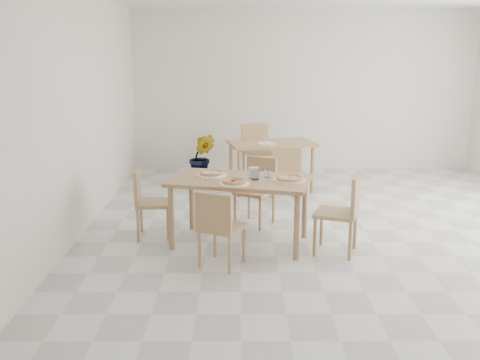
{
  "coord_description": "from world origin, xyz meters",
  "views": [
    {
      "loc": [
        -1.14,
        -6.46,
        2.17
      ],
      "look_at": [
        -1.13,
        -0.47,
        0.74
      ],
      "focal_mm": 42.0,
      "sensor_mm": 36.0,
      "label": 1
    }
  ],
  "objects_px": {
    "tumbler_a": "(255,175)",
    "napkin_holder": "(254,173)",
    "chair_south": "(218,224)",
    "pizza_pepperoni": "(234,181)",
    "chair_west": "(147,198)",
    "chair_back_n": "(257,148)",
    "chair_north": "(258,186)",
    "plate_margherita": "(289,180)",
    "plate_pepperoni": "(234,183)",
    "potted_plant": "(202,157)",
    "pizza_mushroom": "(211,173)",
    "tumbler_b": "(267,173)",
    "plate_mushroom": "(211,175)",
    "main_table": "(240,186)",
    "chair_back_s": "(285,170)",
    "plate_empty": "(266,143)",
    "chair_east": "(344,208)",
    "pizza_margherita": "(289,178)",
    "second_table": "(271,149)"
  },
  "relations": [
    {
      "from": "tumbler_a",
      "to": "napkin_holder",
      "type": "relative_size",
      "value": 0.81
    },
    {
      "from": "plate_margherita",
      "to": "chair_back_s",
      "type": "relative_size",
      "value": 0.43
    },
    {
      "from": "chair_south",
      "to": "chair_back_n",
      "type": "bearing_deg",
      "value": -72.15
    },
    {
      "from": "chair_west",
      "to": "napkin_holder",
      "type": "relative_size",
      "value": 6.13
    },
    {
      "from": "chair_west",
      "to": "pizza_pepperoni",
      "type": "bearing_deg",
      "value": -119.22
    },
    {
      "from": "chair_south",
      "to": "chair_back_n",
      "type": "distance_m",
      "value": 3.86
    },
    {
      "from": "plate_pepperoni",
      "to": "pizza_mushroom",
      "type": "distance_m",
      "value": 0.47
    },
    {
      "from": "chair_back_n",
      "to": "tumbler_a",
      "type": "bearing_deg",
      "value": -107.46
    },
    {
      "from": "tumbler_a",
      "to": "potted_plant",
      "type": "height_order",
      "value": "tumbler_a"
    },
    {
      "from": "main_table",
      "to": "chair_west",
      "type": "distance_m",
      "value": 1.11
    },
    {
      "from": "chair_south",
      "to": "pizza_pepperoni",
      "type": "xyz_separation_m",
      "value": [
        0.15,
        0.45,
        0.32
      ]
    },
    {
      "from": "chair_east",
      "to": "plate_pepperoni",
      "type": "distance_m",
      "value": 1.19
    },
    {
      "from": "chair_east",
      "to": "main_table",
      "type": "bearing_deg",
      "value": -87.11
    },
    {
      "from": "chair_west",
      "to": "chair_east",
      "type": "distance_m",
      "value": 2.24
    },
    {
      "from": "napkin_holder",
      "to": "potted_plant",
      "type": "xyz_separation_m",
      "value": [
        -0.77,
        3.1,
        -0.42
      ]
    },
    {
      "from": "plate_pepperoni",
      "to": "potted_plant",
      "type": "height_order",
      "value": "potted_plant"
    },
    {
      "from": "napkin_holder",
      "to": "chair_south",
      "type": "bearing_deg",
      "value": -122.51
    },
    {
      "from": "pizza_margherita",
      "to": "potted_plant",
      "type": "bearing_deg",
      "value": 109.79
    },
    {
      "from": "chair_west",
      "to": "second_table",
      "type": "height_order",
      "value": "chair_west"
    },
    {
      "from": "pizza_mushroom",
      "to": "tumbler_b",
      "type": "xyz_separation_m",
      "value": [
        0.63,
        -0.07,
        0.01
      ]
    },
    {
      "from": "plate_empty",
      "to": "chair_north",
      "type": "bearing_deg",
      "value": -96.59
    },
    {
      "from": "plate_pepperoni",
      "to": "chair_back_n",
      "type": "bearing_deg",
      "value": 84.06
    },
    {
      "from": "chair_north",
      "to": "chair_back_s",
      "type": "height_order",
      "value": "chair_north"
    },
    {
      "from": "tumbler_a",
      "to": "napkin_holder",
      "type": "distance_m",
      "value": 0.05
    },
    {
      "from": "chair_east",
      "to": "plate_margherita",
      "type": "height_order",
      "value": "chair_east"
    },
    {
      "from": "chair_north",
      "to": "plate_empty",
      "type": "distance_m",
      "value": 1.54
    },
    {
      "from": "chair_west",
      "to": "napkin_holder",
      "type": "xyz_separation_m",
      "value": [
        1.22,
        -0.23,
        0.35
      ]
    },
    {
      "from": "chair_north",
      "to": "chair_east",
      "type": "xyz_separation_m",
      "value": [
        0.88,
        -1.07,
        0.02
      ]
    },
    {
      "from": "plate_pepperoni",
      "to": "chair_east",
      "type": "bearing_deg",
      "value": -3.03
    },
    {
      "from": "pizza_mushroom",
      "to": "chair_back_s",
      "type": "xyz_separation_m",
      "value": [
        0.96,
        1.6,
        -0.31
      ]
    },
    {
      "from": "chair_west",
      "to": "tumbler_a",
      "type": "height_order",
      "value": "tumbler_a"
    },
    {
      "from": "chair_south",
      "to": "plate_pepperoni",
      "type": "xyz_separation_m",
      "value": [
        0.15,
        0.45,
        0.3
      ]
    },
    {
      "from": "plate_margherita",
      "to": "tumbler_a",
      "type": "relative_size",
      "value": 3.31
    },
    {
      "from": "main_table",
      "to": "chair_north",
      "type": "distance_m",
      "value": 0.81
    },
    {
      "from": "chair_west",
      "to": "pizza_mushroom",
      "type": "relative_size",
      "value": 2.41
    },
    {
      "from": "napkin_holder",
      "to": "second_table",
      "type": "bearing_deg",
      "value": 77.11
    },
    {
      "from": "chair_south",
      "to": "second_table",
      "type": "height_order",
      "value": "chair_south"
    },
    {
      "from": "pizza_margherita",
      "to": "plate_empty",
      "type": "height_order",
      "value": "pizza_margherita"
    },
    {
      "from": "second_table",
      "to": "main_table",
      "type": "bearing_deg",
      "value": -113.97
    },
    {
      "from": "chair_north",
      "to": "pizza_mushroom",
      "type": "xyz_separation_m",
      "value": [
        -0.55,
        -0.62,
        0.3
      ]
    },
    {
      "from": "chair_north",
      "to": "pizza_margherita",
      "type": "xyz_separation_m",
      "value": [
        0.31,
        -0.87,
        0.3
      ]
    },
    {
      "from": "napkin_holder",
      "to": "chair_back_s",
      "type": "relative_size",
      "value": 0.16
    },
    {
      "from": "chair_south",
      "to": "chair_north",
      "type": "bearing_deg",
      "value": -81.24
    },
    {
      "from": "chair_north",
      "to": "chair_back_n",
      "type": "relative_size",
      "value": 0.9
    },
    {
      "from": "second_table",
      "to": "tumbler_b",
      "type": "bearing_deg",
      "value": -106.97
    },
    {
      "from": "plate_mushroom",
      "to": "main_table",
      "type": "bearing_deg",
      "value": -23.21
    },
    {
      "from": "chair_west",
      "to": "chair_back_n",
      "type": "xyz_separation_m",
      "value": [
        1.36,
        2.89,
        0.07
      ]
    },
    {
      "from": "plate_mushroom",
      "to": "pizza_mushroom",
      "type": "height_order",
      "value": "pizza_mushroom"
    },
    {
      "from": "main_table",
      "to": "potted_plant",
      "type": "bearing_deg",
      "value": 114.59
    },
    {
      "from": "main_table",
      "to": "plate_empty",
      "type": "bearing_deg",
      "value": 93.36
    }
  ]
}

